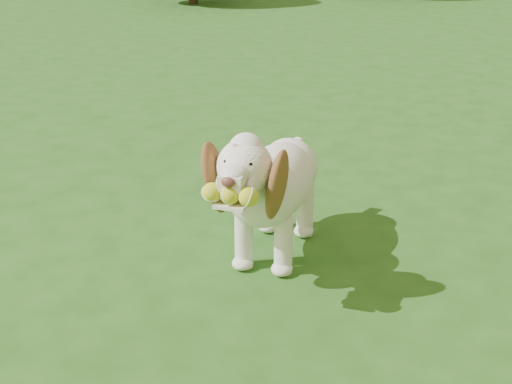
% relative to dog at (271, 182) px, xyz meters
% --- Properties ---
extents(ground, '(80.00, 80.00, 0.00)m').
position_rel_dog_xyz_m(ground, '(0.52, -0.12, -0.38)').
color(ground, '#214C15').
rests_on(ground, ground).
extents(dog, '(0.46, 1.09, 0.71)m').
position_rel_dog_xyz_m(dog, '(0.00, 0.00, 0.00)').
color(dog, white).
rests_on(dog, ground).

